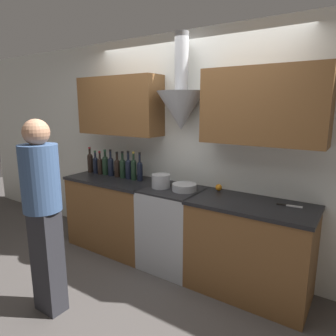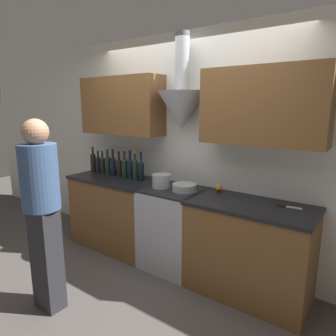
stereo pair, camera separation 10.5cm
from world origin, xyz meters
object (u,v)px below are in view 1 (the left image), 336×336
object	(u,v)px
stove_range	(173,227)
wine_bottle_9	(140,170)
wine_bottle_0	(90,162)
wine_bottle_4	(111,165)
wine_bottle_7	(128,168)
orange_fruit	(219,187)
wine_bottle_8	(134,168)
person_foreground_left	(43,209)
mixing_bowl	(184,187)
wine_bottle_5	(117,167)
wine_bottle_1	(96,164)
wine_bottle_2	(100,165)
wine_bottle_6	(123,167)
stock_pot	(161,181)
wine_bottle_3	(105,164)

from	to	relation	value
stove_range	wine_bottle_9	size ratio (longest dim) A/B	2.65
stove_range	wine_bottle_0	bearing A→B (deg)	177.00
wine_bottle_4	wine_bottle_7	distance (m)	0.30
wine_bottle_7	orange_fruit	bearing A→B (deg)	6.88
wine_bottle_9	wine_bottle_8	bearing A→B (deg)	-172.22
person_foreground_left	mixing_bowl	bearing A→B (deg)	62.82
wine_bottle_5	wine_bottle_8	world-z (taller)	wine_bottle_8
wine_bottle_4	wine_bottle_9	size ratio (longest dim) A/B	1.00
wine_bottle_1	wine_bottle_2	distance (m)	0.09
wine_bottle_6	stock_pot	world-z (taller)	wine_bottle_6
mixing_bowl	person_foreground_left	size ratio (longest dim) A/B	0.15
wine_bottle_4	wine_bottle_6	distance (m)	0.20
wine_bottle_9	wine_bottle_6	bearing A→B (deg)	-179.78
wine_bottle_7	wine_bottle_4	bearing A→B (deg)	-179.69
wine_bottle_6	person_foreground_left	world-z (taller)	person_foreground_left
wine_bottle_5	wine_bottle_6	distance (m)	0.09
wine_bottle_3	wine_bottle_8	size ratio (longest dim) A/B	0.95
wine_bottle_1	mixing_bowl	world-z (taller)	wine_bottle_1
wine_bottle_6	orange_fruit	size ratio (longest dim) A/B	4.75
wine_bottle_2	wine_bottle_5	world-z (taller)	wine_bottle_5
orange_fruit	wine_bottle_8	bearing A→B (deg)	-172.23
wine_bottle_6	wine_bottle_9	xyz separation A→B (m)	(0.27, 0.00, 0.00)
mixing_bowl	orange_fruit	xyz separation A→B (m)	(0.30, 0.21, -0.00)
wine_bottle_8	orange_fruit	distance (m)	1.07
stock_pot	person_foreground_left	xyz separation A→B (m)	(-0.36, -1.21, -0.03)
orange_fruit	wine_bottle_2	bearing A→B (deg)	-174.97
wine_bottle_7	person_foreground_left	xyz separation A→B (m)	(0.20, -1.32, -0.10)
wine_bottle_0	stock_pot	xyz separation A→B (m)	(1.25, -0.11, -0.07)
stove_range	wine_bottle_3	world-z (taller)	wine_bottle_3
wine_bottle_7	stock_pot	xyz separation A→B (m)	(0.56, -0.11, -0.06)
stove_range	stock_pot	distance (m)	0.55
stove_range	wine_bottle_4	world-z (taller)	wine_bottle_4
wine_bottle_7	wine_bottle_3	bearing A→B (deg)	178.75
wine_bottle_2	wine_bottle_4	world-z (taller)	wine_bottle_4
wine_bottle_2	wine_bottle_7	xyz separation A→B (m)	(0.49, 0.01, 0.02)
wine_bottle_3	orange_fruit	bearing A→B (deg)	4.76
wine_bottle_4	orange_fruit	distance (m)	1.46
wine_bottle_5	wine_bottle_8	size ratio (longest dim) A/B	0.92
wine_bottle_4	stock_pot	distance (m)	0.87
wine_bottle_6	wine_bottle_8	xyz separation A→B (m)	(0.19, -0.01, 0.01)
wine_bottle_4	wine_bottle_7	bearing A→B (deg)	0.31
stove_range	wine_bottle_0	xyz separation A→B (m)	(-1.39, 0.07, 0.60)
wine_bottle_3	stock_pot	bearing A→B (deg)	-6.73
stove_range	wine_bottle_4	distance (m)	1.16
wine_bottle_8	orange_fruit	xyz separation A→B (m)	(1.06, 0.14, -0.11)
wine_bottle_1	person_foreground_left	bearing A→B (deg)	-59.36
wine_bottle_0	wine_bottle_2	size ratio (longest dim) A/B	1.12
wine_bottle_3	mixing_bowl	distance (m)	1.26
wine_bottle_4	mixing_bowl	xyz separation A→B (m)	(1.14, -0.07, -0.10)
wine_bottle_5	orange_fruit	bearing A→B (deg)	5.79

